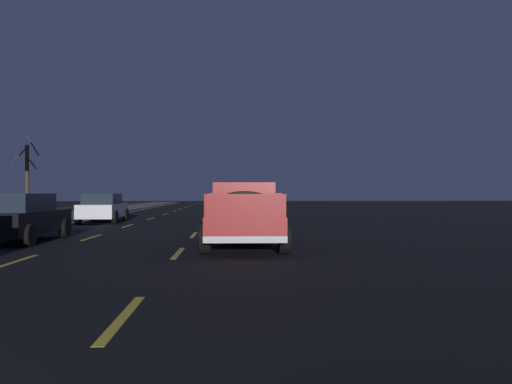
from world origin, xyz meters
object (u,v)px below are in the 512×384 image
at_px(pickup_truck, 244,213).
at_px(sedan_black, 19,217).
at_px(bare_tree_far, 27,177).
at_px(sedan_white, 103,208).

relative_size(pickup_truck, sedan_black, 1.23).
height_order(pickup_truck, bare_tree_far, bare_tree_far).
xyz_separation_m(pickup_truck, sedan_black, (1.65, 7.10, -0.20)).
bearing_deg(bare_tree_far, sedan_white, -143.62).
bearing_deg(pickup_truck, sedan_white, 30.32).
bearing_deg(sedan_black, sedan_white, 0.08).
distance_m(pickup_truck, bare_tree_far, 28.57).
xyz_separation_m(sedan_white, bare_tree_far, (11.64, 8.57, 2.02)).
xyz_separation_m(sedan_black, sedan_white, (10.52, 0.01, 0.00)).
relative_size(pickup_truck, bare_tree_far, 0.92).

